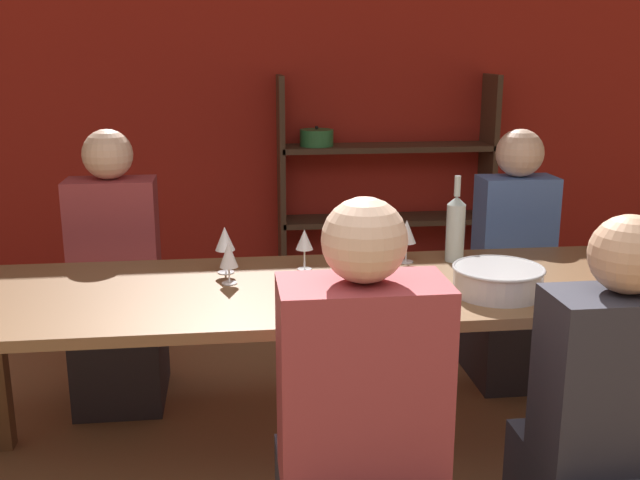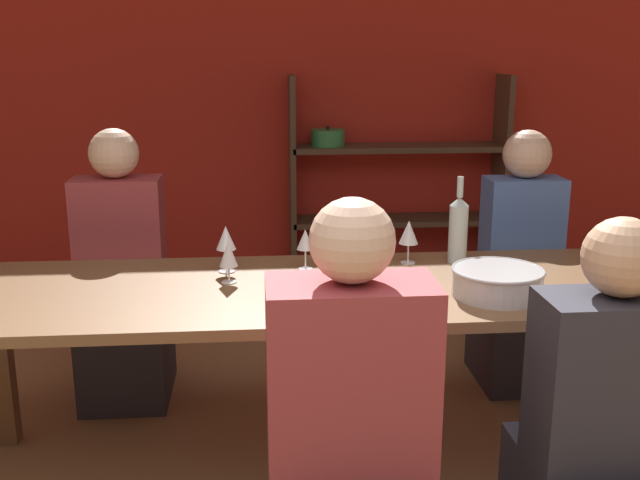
# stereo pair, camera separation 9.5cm
# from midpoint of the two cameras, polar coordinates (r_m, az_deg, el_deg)

# --- Properties ---
(wall_back_red) EXTENTS (8.80, 0.06, 2.70)m
(wall_back_red) POSITION_cam_midpoint_polar(r_m,az_deg,el_deg) (5.06, -5.98, 11.12)
(wall_back_red) COLOR red
(wall_back_red) RESTS_ON ground_plane
(shelf_unit) EXTENTS (1.44, 0.30, 1.47)m
(shelf_unit) POSITION_cam_midpoint_polar(r_m,az_deg,el_deg) (5.07, 4.11, 1.93)
(shelf_unit) COLOR #4C3828
(shelf_unit) RESTS_ON ground_plane
(dining_table) EXTENTS (2.79, 0.85, 0.78)m
(dining_table) POSITION_cam_midpoint_polar(r_m,az_deg,el_deg) (2.83, -0.72, -5.12)
(dining_table) COLOR brown
(dining_table) RESTS_ON ground_plane
(mixing_bowl) EXTENTS (0.33, 0.33, 0.10)m
(mixing_bowl) POSITION_cam_midpoint_polar(r_m,az_deg,el_deg) (2.75, 12.44, -2.95)
(mixing_bowl) COLOR #B7BABC
(mixing_bowl) RESTS_ON dining_table
(wine_bottle_dark) EXTENTS (0.08, 0.08, 0.36)m
(wine_bottle_dark) POSITION_cam_midpoint_polar(r_m,az_deg,el_deg) (3.13, 9.43, 0.95)
(wine_bottle_dark) COLOR #B2C6C1
(wine_bottle_dark) RESTS_ON dining_table
(wine_glass_empty_a) EXTENTS (0.08, 0.08, 0.18)m
(wine_glass_empty_a) POSITION_cam_midpoint_polar(r_m,az_deg,el_deg) (3.08, 5.75, 0.59)
(wine_glass_empty_a) COLOR white
(wine_glass_empty_a) RESTS_ON dining_table
(wine_glass_empty_b) EXTENTS (0.08, 0.08, 0.19)m
(wine_glass_empty_b) POSITION_cam_midpoint_polar(r_m,az_deg,el_deg) (2.95, -8.18, 0.02)
(wine_glass_empty_b) COLOR white
(wine_glass_empty_b) RESTS_ON dining_table
(wine_glass_red_a) EXTENTS (0.07, 0.07, 0.15)m
(wine_glass_red_a) POSITION_cam_midpoint_polar(r_m,az_deg,el_deg) (3.13, 2.03, 0.46)
(wine_glass_red_a) COLOR white
(wine_glass_red_a) RESTS_ON dining_table
(wine_glass_red_b) EXTENTS (0.07, 0.07, 0.17)m
(wine_glass_red_b) POSITION_cam_midpoint_polar(r_m,az_deg,el_deg) (2.97, -2.11, -0.08)
(wine_glass_red_b) COLOR white
(wine_glass_red_b) RESTS_ON dining_table
(wine_glass_red_c) EXTENTS (0.07, 0.07, 0.17)m
(wine_glass_red_c) POSITION_cam_midpoint_polar(r_m,az_deg,el_deg) (2.56, 2.01, -2.47)
(wine_glass_red_c) COLOR white
(wine_glass_red_c) RESTS_ON dining_table
(wine_glass_white_a) EXTENTS (0.07, 0.07, 0.16)m
(wine_glass_white_a) POSITION_cam_midpoint_polar(r_m,az_deg,el_deg) (2.82, -7.93, -1.22)
(wine_glass_white_a) COLOR white
(wine_glass_white_a) RESTS_ON dining_table
(cell_phone) EXTENTS (0.16, 0.09, 0.01)m
(cell_phone) POSITION_cam_midpoint_polar(r_m,az_deg,el_deg) (2.92, 18.78, -3.39)
(cell_phone) COLOR silver
(cell_phone) RESTS_ON dining_table
(person_near_a) EXTENTS (0.42, 0.52, 1.21)m
(person_near_a) POSITION_cam_midpoint_polar(r_m,az_deg,el_deg) (2.43, 19.88, -16.06)
(person_near_a) COLOR #2D2D38
(person_near_a) RESTS_ON ground_plane
(person_far_a) EXTENTS (0.37, 0.46, 1.27)m
(person_far_a) POSITION_cam_midpoint_polar(r_m,az_deg,el_deg) (3.84, 13.65, -3.53)
(person_far_a) COLOR #2D2D38
(person_far_a) RESTS_ON ground_plane
(person_far_b) EXTENTS (0.40, 0.50, 1.29)m
(person_far_b) POSITION_cam_midpoint_polar(r_m,az_deg,el_deg) (3.65, -15.85, -4.65)
(person_far_b) COLOR #2D2D38
(person_far_b) RESTS_ON ground_plane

